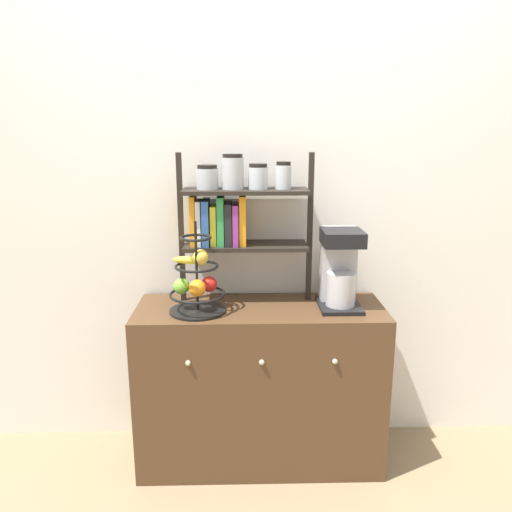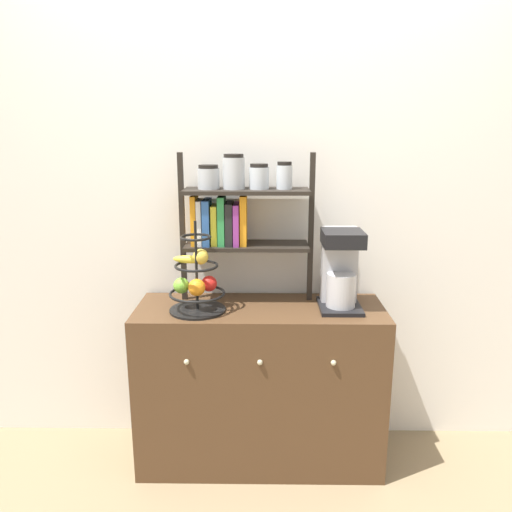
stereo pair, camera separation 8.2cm
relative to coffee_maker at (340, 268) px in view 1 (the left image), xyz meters
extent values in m
plane|color=#847051|center=(-0.36, -0.23, -0.97)|extent=(12.00, 12.00, 0.00)
cube|color=silver|center=(-0.36, 0.24, 0.33)|extent=(7.00, 0.05, 2.60)
cube|color=#4C331E|center=(-0.36, -0.02, -0.58)|extent=(1.15, 0.42, 0.79)
sphere|color=#B2AD8C|center=(-0.68, -0.23, -0.36)|extent=(0.02, 0.02, 0.02)
sphere|color=#B2AD8C|center=(-0.36, -0.23, -0.36)|extent=(0.02, 0.02, 0.02)
sphere|color=#B2AD8C|center=(-0.05, -0.23, -0.36)|extent=(0.02, 0.02, 0.02)
cube|color=black|center=(0.00, -0.02, -0.17)|extent=(0.19, 0.24, 0.02)
cube|color=#B7B7BC|center=(0.00, 0.04, 0.01)|extent=(0.16, 0.10, 0.35)
cylinder|color=#B7B7BC|center=(0.00, -0.05, -0.09)|extent=(0.13, 0.13, 0.15)
cube|color=black|center=(0.00, -0.04, 0.15)|extent=(0.18, 0.19, 0.07)
cylinder|color=black|center=(-0.65, -0.07, -0.18)|extent=(0.25, 0.25, 0.01)
cylinder|color=black|center=(-0.65, -0.07, 0.03)|extent=(0.01, 0.01, 0.40)
torus|color=black|center=(-0.65, -0.07, -0.10)|extent=(0.25, 0.25, 0.01)
torus|color=black|center=(-0.65, -0.07, 0.03)|extent=(0.19, 0.19, 0.01)
torus|color=black|center=(-0.65, -0.07, 0.16)|extent=(0.14, 0.14, 0.01)
sphere|color=red|center=(-0.60, -0.03, -0.06)|extent=(0.07, 0.07, 0.07)
sphere|color=#6BAD33|center=(-0.72, -0.06, -0.06)|extent=(0.07, 0.07, 0.07)
sphere|color=orange|center=(-0.64, -0.10, -0.06)|extent=(0.08, 0.08, 0.08)
ellipsoid|color=yellow|center=(-0.68, -0.04, 0.05)|extent=(0.15, 0.05, 0.04)
sphere|color=gold|center=(-0.63, -0.04, 0.06)|extent=(0.07, 0.07, 0.07)
cube|color=black|center=(-0.73, 0.10, 0.17)|extent=(0.02, 0.02, 0.70)
cube|color=black|center=(-0.13, 0.10, 0.17)|extent=(0.02, 0.02, 0.70)
cube|color=black|center=(-0.43, 0.10, 0.08)|extent=(0.58, 0.20, 0.02)
cube|color=black|center=(-0.43, 0.10, 0.34)|extent=(0.58, 0.20, 0.02)
cube|color=orange|center=(-0.67, 0.10, 0.21)|extent=(0.02, 0.14, 0.23)
cube|color=white|center=(-0.65, 0.10, 0.20)|extent=(0.02, 0.13, 0.21)
cube|color=#2D599E|center=(-0.61, 0.10, 0.20)|extent=(0.03, 0.16, 0.21)
cube|color=yellow|center=(-0.58, 0.10, 0.18)|extent=(0.03, 0.13, 0.18)
cube|color=#2D8C47|center=(-0.54, 0.10, 0.20)|extent=(0.03, 0.15, 0.23)
cube|color=black|center=(-0.51, 0.10, 0.19)|extent=(0.03, 0.15, 0.20)
cube|color=#8C338C|center=(-0.48, 0.10, 0.19)|extent=(0.03, 0.16, 0.19)
cube|color=orange|center=(-0.44, 0.10, 0.21)|extent=(0.03, 0.14, 0.23)
cylinder|color=#ADB2B7|center=(-0.60, 0.10, 0.40)|extent=(0.10, 0.10, 0.09)
cylinder|color=black|center=(-0.60, 0.10, 0.45)|extent=(0.09, 0.09, 0.02)
cylinder|color=#ADB2B7|center=(-0.49, 0.10, 0.42)|extent=(0.10, 0.10, 0.14)
cylinder|color=black|center=(-0.49, 0.10, 0.50)|extent=(0.09, 0.09, 0.02)
cylinder|color=silver|center=(-0.37, 0.10, 0.40)|extent=(0.09, 0.09, 0.10)
cylinder|color=black|center=(-0.37, 0.10, 0.46)|extent=(0.08, 0.08, 0.02)
cylinder|color=silver|center=(-0.26, 0.10, 0.40)|extent=(0.07, 0.07, 0.11)
cylinder|color=black|center=(-0.26, 0.10, 0.46)|extent=(0.07, 0.07, 0.02)
camera|label=1|loc=(-0.44, -2.19, 0.60)|focal=35.00mm
camera|label=2|loc=(-0.36, -2.19, 0.60)|focal=35.00mm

